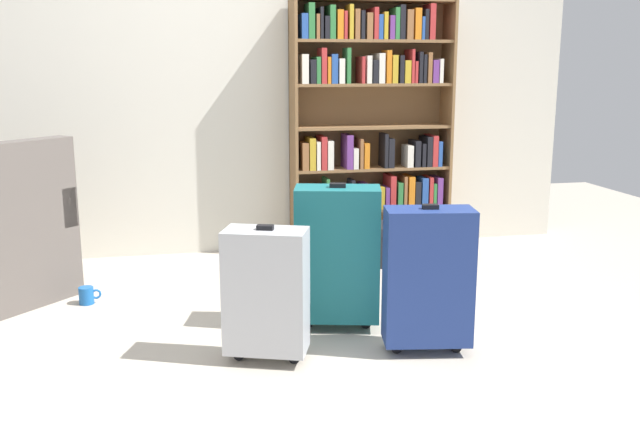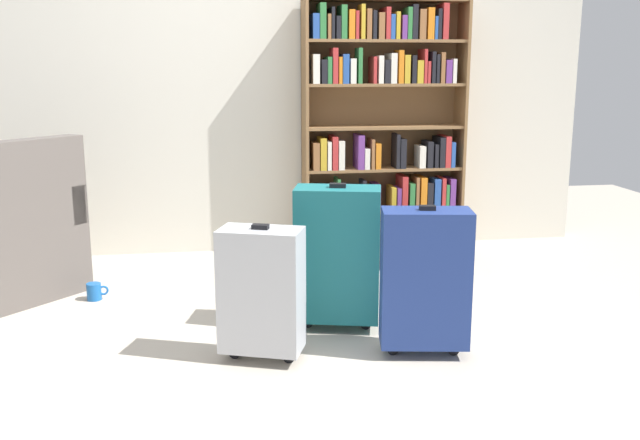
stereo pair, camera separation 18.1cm
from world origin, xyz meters
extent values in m
plane|color=#B2A899|center=(0.00, 0.00, 0.00)|extent=(7.80, 7.80, 0.00)
cube|color=beige|center=(0.00, 1.81, 1.30)|extent=(4.46, 0.10, 2.60)
cube|color=brown|center=(0.22, 1.61, 0.86)|extent=(0.02, 0.25, 1.71)
cube|color=brown|center=(1.30, 1.61, 0.86)|extent=(0.02, 0.25, 1.71)
cube|color=brown|center=(0.76, 1.73, 0.86)|extent=(1.11, 0.02, 1.71)
cube|color=brown|center=(0.76, 1.61, 0.01)|extent=(1.07, 0.23, 0.02)
cube|color=brown|center=(0.76, 1.61, 0.30)|extent=(1.07, 0.23, 0.02)
cube|color=brown|center=(0.76, 1.61, 0.58)|extent=(1.07, 0.23, 0.02)
cube|color=brown|center=(0.76, 1.61, 0.87)|extent=(1.07, 0.23, 0.02)
cube|color=brown|center=(0.76, 1.61, 1.15)|extent=(1.07, 0.23, 0.02)
cube|color=brown|center=(0.76, 1.61, 1.44)|extent=(1.07, 0.23, 0.02)
cube|color=brown|center=(0.76, 1.61, 1.70)|extent=(1.07, 0.23, 0.02)
cube|color=silver|center=(0.27, 1.57, 0.39)|extent=(0.03, 0.14, 0.17)
cube|color=#264C99|center=(0.31, 1.57, 0.37)|extent=(0.03, 0.16, 0.14)
cube|color=silver|center=(0.35, 1.58, 0.38)|extent=(0.02, 0.17, 0.14)
cube|color=#B22D2D|center=(0.39, 1.57, 0.39)|extent=(0.04, 0.15, 0.16)
cube|color=#2D7238|center=(0.43, 1.58, 0.42)|extent=(0.02, 0.17, 0.22)
cube|color=#264C99|center=(0.48, 1.57, 0.39)|extent=(0.04, 0.15, 0.17)
cube|color=black|center=(0.61, 1.57, 0.41)|extent=(0.03, 0.14, 0.21)
cube|color=#66337F|center=(0.65, 1.57, 0.38)|extent=(0.04, 0.14, 0.14)
cube|color=#66337F|center=(0.70, 1.58, 0.39)|extent=(0.04, 0.16, 0.18)
cube|color=gold|center=(0.82, 1.58, 0.38)|extent=(0.03, 0.16, 0.15)
cube|color=#66337F|center=(0.85, 1.57, 0.38)|extent=(0.03, 0.14, 0.15)
cube|color=#B22D2D|center=(0.89, 1.59, 0.42)|extent=(0.04, 0.19, 0.23)
cube|color=#2D7238|center=(0.95, 1.57, 0.39)|extent=(0.04, 0.16, 0.18)
cube|color=brown|center=(0.98, 1.58, 0.41)|extent=(0.02, 0.17, 0.22)
cube|color=orange|center=(1.03, 1.59, 0.41)|extent=(0.04, 0.19, 0.22)
cube|color=black|center=(1.08, 1.58, 0.39)|extent=(0.04, 0.17, 0.18)
cube|color=#264C99|center=(1.13, 1.57, 0.41)|extent=(0.04, 0.14, 0.20)
cube|color=#B22D2D|center=(1.17, 1.58, 0.41)|extent=(0.03, 0.17, 0.21)
cube|color=#2D7238|center=(1.20, 1.60, 0.39)|extent=(0.02, 0.20, 0.16)
cube|color=#66337F|center=(1.24, 1.59, 0.41)|extent=(0.04, 0.18, 0.20)
cube|color=brown|center=(0.28, 1.58, 0.68)|extent=(0.04, 0.18, 0.18)
cube|color=gold|center=(0.33, 1.59, 0.70)|extent=(0.04, 0.19, 0.21)
cube|color=silver|center=(0.37, 1.58, 0.69)|extent=(0.03, 0.16, 0.19)
cube|color=#B22D2D|center=(0.41, 1.60, 0.70)|extent=(0.04, 0.20, 0.22)
cube|color=silver|center=(0.45, 1.57, 0.69)|extent=(0.04, 0.14, 0.19)
cube|color=#66337F|center=(0.58, 1.59, 0.70)|extent=(0.04, 0.19, 0.23)
cube|color=silver|center=(0.63, 1.58, 0.66)|extent=(0.03, 0.16, 0.14)
cube|color=brown|center=(0.67, 1.57, 0.69)|extent=(0.02, 0.15, 0.20)
cube|color=orange|center=(0.70, 1.59, 0.68)|extent=(0.04, 0.19, 0.17)
cube|color=black|center=(0.84, 1.57, 0.71)|extent=(0.02, 0.16, 0.23)
cube|color=black|center=(0.88, 1.57, 0.69)|extent=(0.04, 0.14, 0.20)
cube|color=silver|center=(1.01, 1.57, 0.66)|extent=(0.04, 0.15, 0.15)
cube|color=black|center=(1.07, 1.58, 0.68)|extent=(0.04, 0.17, 0.18)
cube|color=black|center=(1.11, 1.58, 0.67)|extent=(0.03, 0.17, 0.16)
cube|color=black|center=(1.15, 1.59, 0.69)|extent=(0.04, 0.19, 0.21)
cube|color=#B22D2D|center=(1.19, 1.60, 0.70)|extent=(0.04, 0.20, 0.21)
cube|color=#264C99|center=(1.23, 1.59, 0.68)|extent=(0.03, 0.18, 0.17)
cube|color=silver|center=(0.28, 1.58, 1.25)|extent=(0.04, 0.17, 0.19)
cube|color=black|center=(0.33, 1.57, 1.24)|extent=(0.04, 0.16, 0.16)
cube|color=#2D7238|center=(0.37, 1.59, 1.25)|extent=(0.03, 0.19, 0.17)
cube|color=#B22D2D|center=(0.41, 1.57, 1.27)|extent=(0.03, 0.15, 0.23)
cube|color=orange|center=(0.44, 1.58, 1.25)|extent=(0.02, 0.18, 0.17)
cube|color=#264C99|center=(0.48, 1.58, 1.26)|extent=(0.04, 0.17, 0.19)
cube|color=silver|center=(0.53, 1.58, 1.24)|extent=(0.04, 0.16, 0.16)
cube|color=#2D7238|center=(0.57, 1.57, 1.28)|extent=(0.03, 0.14, 0.23)
cube|color=#B22D2D|center=(0.67, 1.58, 1.25)|extent=(0.02, 0.17, 0.17)
cube|color=silver|center=(0.71, 1.59, 1.25)|extent=(0.03, 0.19, 0.18)
cube|color=black|center=(0.76, 1.60, 1.24)|extent=(0.04, 0.20, 0.15)
cube|color=silver|center=(0.80, 1.60, 1.26)|extent=(0.04, 0.20, 0.20)
cube|color=orange|center=(0.85, 1.57, 1.27)|extent=(0.03, 0.14, 0.22)
cube|color=gold|center=(0.89, 1.59, 1.25)|extent=(0.04, 0.19, 0.19)
cube|color=black|center=(0.94, 1.58, 1.25)|extent=(0.03, 0.17, 0.18)
cube|color=gold|center=(0.98, 1.60, 1.24)|extent=(0.04, 0.20, 0.15)
cube|color=#B22D2D|center=(1.01, 1.58, 1.27)|extent=(0.02, 0.17, 0.22)
cube|color=#B22D2D|center=(1.04, 1.59, 1.23)|extent=(0.02, 0.18, 0.15)
cube|color=black|center=(1.07, 1.59, 1.26)|extent=(0.02, 0.19, 0.21)
cube|color=black|center=(1.10, 1.58, 1.25)|extent=(0.02, 0.17, 0.19)
cube|color=brown|center=(1.13, 1.58, 1.26)|extent=(0.03, 0.17, 0.20)
cube|color=#66337F|center=(1.18, 1.57, 1.24)|extent=(0.04, 0.16, 0.15)
cube|color=silver|center=(1.22, 1.60, 1.24)|extent=(0.03, 0.21, 0.16)
cube|color=#264C99|center=(0.28, 1.60, 1.52)|extent=(0.04, 0.21, 0.16)
cube|color=#2D7238|center=(0.32, 1.58, 1.56)|extent=(0.04, 0.17, 0.22)
cube|color=brown|center=(0.37, 1.59, 1.52)|extent=(0.02, 0.18, 0.16)
cube|color=black|center=(0.39, 1.59, 1.54)|extent=(0.02, 0.18, 0.20)
cube|color=black|center=(0.43, 1.59, 1.52)|extent=(0.03, 0.19, 0.14)
cube|color=#2D7238|center=(0.46, 1.59, 1.55)|extent=(0.04, 0.18, 0.21)
cube|color=orange|center=(0.51, 1.58, 1.54)|extent=(0.04, 0.17, 0.18)
cube|color=#B22D2D|center=(0.55, 1.57, 1.53)|extent=(0.02, 0.15, 0.18)
cube|color=gold|center=(0.59, 1.57, 1.55)|extent=(0.03, 0.14, 0.22)
cube|color=brown|center=(0.63, 1.59, 1.54)|extent=(0.03, 0.18, 0.19)
cube|color=black|center=(0.66, 1.57, 1.54)|extent=(0.02, 0.14, 0.18)
cube|color=brown|center=(0.71, 1.59, 1.53)|extent=(0.04, 0.18, 0.17)
cube|color=#B22D2D|center=(0.75, 1.60, 1.55)|extent=(0.03, 0.21, 0.20)
cube|color=#264C99|center=(0.79, 1.60, 1.52)|extent=(0.03, 0.21, 0.16)
cube|color=gold|center=(0.82, 1.57, 1.53)|extent=(0.03, 0.15, 0.17)
cube|color=#66337F|center=(0.86, 1.59, 1.52)|extent=(0.03, 0.19, 0.15)
cube|color=#2D7238|center=(0.90, 1.58, 1.55)|extent=(0.03, 0.16, 0.20)
cube|color=black|center=(0.93, 1.57, 1.56)|extent=(0.03, 0.15, 0.22)
cube|color=brown|center=(0.99, 1.59, 1.54)|extent=(0.04, 0.20, 0.19)
cube|color=orange|center=(1.04, 1.59, 1.55)|extent=(0.04, 0.20, 0.20)
cube|color=#264C99|center=(1.08, 1.57, 1.52)|extent=(0.02, 0.14, 0.15)
cube|color=black|center=(1.10, 1.58, 1.54)|extent=(0.02, 0.16, 0.20)
cube|color=#B22D2D|center=(1.14, 1.58, 1.56)|extent=(0.04, 0.17, 0.23)
cube|color=#59514C|center=(-1.61, 0.98, 0.20)|extent=(0.99, 0.99, 0.40)
cube|color=#59514C|center=(-1.40, 0.78, 0.65)|extent=(0.57, 0.59, 0.50)
cube|color=#59514C|center=(-1.41, 1.20, 0.51)|extent=(0.58, 0.55, 0.22)
cylinder|color=#1959A5|center=(-1.09, 0.79, 0.05)|extent=(0.08, 0.08, 0.10)
torus|color=#1959A5|center=(-1.03, 0.79, 0.05)|extent=(0.06, 0.01, 0.06)
cube|color=black|center=(0.72, 1.23, 0.12)|extent=(0.42, 0.26, 0.23)
cube|color=black|center=(0.72, 1.23, 0.24)|extent=(0.43, 0.27, 0.05)
cube|color=navy|center=(0.50, -0.22, 0.36)|extent=(0.42, 0.26, 0.62)
cube|color=black|center=(0.50, -0.22, 0.68)|extent=(0.08, 0.05, 0.02)
cylinder|color=black|center=(0.37, -0.20, 0.03)|extent=(0.06, 0.06, 0.05)
cylinder|color=black|center=(0.64, -0.25, 0.03)|extent=(0.06, 0.06, 0.05)
cube|color=#B7BABF|center=(-0.22, -0.17, 0.32)|extent=(0.40, 0.31, 0.55)
cube|color=black|center=(-0.22, -0.17, 0.61)|extent=(0.08, 0.06, 0.02)
cylinder|color=black|center=(-0.34, -0.13, 0.03)|extent=(0.06, 0.06, 0.05)
cylinder|color=black|center=(-0.10, -0.22, 0.03)|extent=(0.06, 0.06, 0.05)
cube|color=#19666B|center=(0.18, 0.16, 0.38)|extent=(0.45, 0.31, 0.66)
cube|color=black|center=(0.18, 0.16, 0.72)|extent=(0.09, 0.06, 0.02)
cylinder|color=black|center=(0.04, 0.20, 0.03)|extent=(0.06, 0.06, 0.05)
cylinder|color=black|center=(0.32, 0.13, 0.03)|extent=(0.06, 0.06, 0.05)
camera|label=1|loc=(-0.61, -3.12, 1.29)|focal=40.06mm
camera|label=2|loc=(-0.43, -3.16, 1.29)|focal=40.06mm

